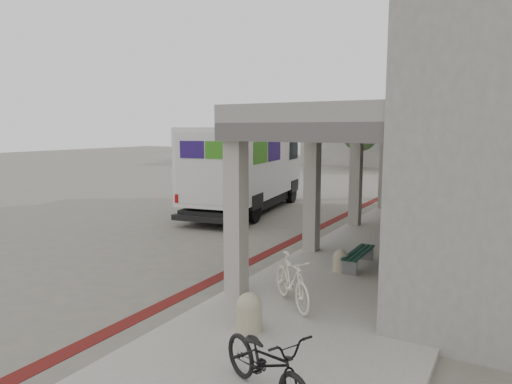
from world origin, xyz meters
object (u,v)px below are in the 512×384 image
Objects in this scene: bicycle_black at (267,362)px; bicycle_cream at (292,280)px; bench at (359,256)px; utility_cabinet at (435,221)px; fedex_truck at (247,167)px.

bicycle_cream is at bearing 45.73° from bicycle_black.
bench is 1.76× the size of utility_cabinet.
bench is at bearing -50.18° from fedex_truck.
bench is at bearing 32.58° from bicycle_black.
fedex_truck is at bearing 78.09° from bicycle_cream.
bicycle_black is (0.68, -6.09, 0.20)m from bench.
bicycle_cream reaches higher than utility_cabinet.
bicycle_cream is (-0.37, -3.11, 0.22)m from bench.
utility_cabinet is at bearing 23.73° from bicycle_black.
bicycle_black reaches higher than utility_cabinet.
bicycle_cream is at bearing -63.71° from fedex_truck.
bicycle_black is (7.50, -12.00, -1.32)m from fedex_truck.
utility_cabinet is 0.52× the size of bicycle_black.
fedex_truck is at bearing 157.51° from utility_cabinet.
bicycle_black is (-0.45, -10.58, 0.00)m from utility_cabinet.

